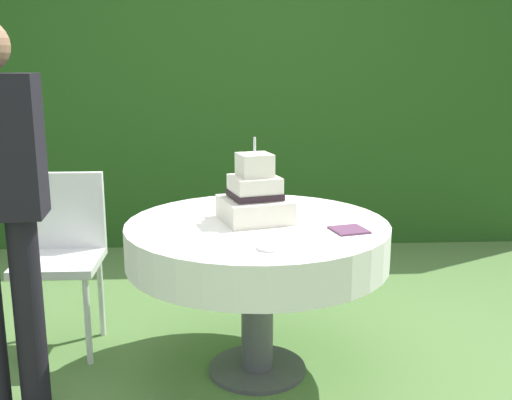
% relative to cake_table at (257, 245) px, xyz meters
% --- Properties ---
extents(ground_plane, '(20.00, 20.00, 0.00)m').
position_rel_cake_table_xyz_m(ground_plane, '(0.00, 0.00, -0.63)').
color(ground_plane, '#547A3D').
extents(foliage_hedge, '(5.14, 0.46, 2.27)m').
position_rel_cake_table_xyz_m(foliage_hedge, '(0.00, 2.23, 0.51)').
color(foliage_hedge, '#234C19').
rests_on(foliage_hedge, ground_plane).
extents(cake_table, '(1.19, 1.19, 0.73)m').
position_rel_cake_table_xyz_m(cake_table, '(0.00, 0.00, 0.00)').
color(cake_table, '#4C4C51').
rests_on(cake_table, ground_plane).
extents(wedding_cake, '(0.36, 0.36, 0.38)m').
position_rel_cake_table_xyz_m(wedding_cake, '(-0.01, 0.04, 0.22)').
color(wedding_cake, silver).
rests_on(wedding_cake, cake_table).
extents(serving_plate_near, '(0.14, 0.14, 0.01)m').
position_rel_cake_table_xyz_m(serving_plate_near, '(-0.08, 0.43, 0.11)').
color(serving_plate_near, white).
rests_on(serving_plate_near, cake_table).
extents(serving_plate_far, '(0.11, 0.11, 0.01)m').
position_rel_cake_table_xyz_m(serving_plate_far, '(0.03, -0.39, 0.11)').
color(serving_plate_far, white).
rests_on(serving_plate_far, cake_table).
extents(napkin_stack, '(0.17, 0.17, 0.01)m').
position_rel_cake_table_xyz_m(napkin_stack, '(0.39, -0.16, 0.11)').
color(napkin_stack, '#603856').
rests_on(napkin_stack, cake_table).
extents(garden_chair, '(0.40, 0.40, 0.89)m').
position_rel_cake_table_xyz_m(garden_chair, '(-0.97, 0.35, -0.09)').
color(garden_chair, white).
rests_on(garden_chair, ground_plane).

